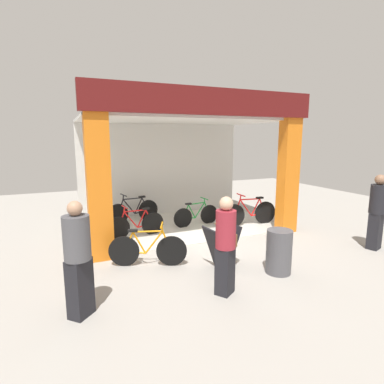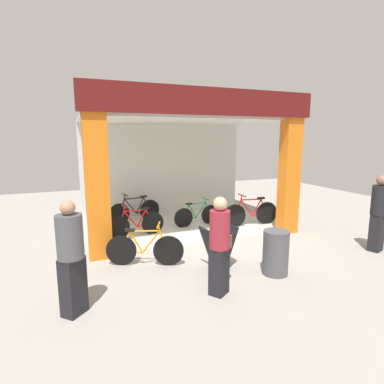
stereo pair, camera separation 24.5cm
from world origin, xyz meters
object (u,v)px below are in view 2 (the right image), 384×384
pedestrian_0 (220,245)px  pedestrian_2 (71,256)px  bicycle_inside_3 (251,213)px  bicycle_parked_0 (145,249)px  pedestrian_1 (379,212)px  bicycle_inside_1 (135,211)px  bicycle_inside_2 (136,224)px  sandwich_board_sign (218,247)px  trash_bin (276,252)px  bicycle_inside_0 (197,215)px

pedestrian_0 → pedestrian_2: (-2.26, 0.26, 0.05)m
bicycle_inside_3 → bicycle_parked_0: bicycle_inside_3 is taller
pedestrian_1 → bicycle_inside_1: bearing=135.9°
bicycle_inside_2 → bicycle_parked_0: 1.91m
bicycle_inside_1 → bicycle_inside_3: 3.52m
pedestrian_1 → sandwich_board_sign: bearing=172.6°
bicycle_parked_0 → pedestrian_0: pedestrian_0 is taller
bicycle_inside_1 → pedestrian_1: size_ratio=0.93×
bicycle_inside_1 → trash_bin: bicycle_inside_1 is taller
pedestrian_0 → pedestrian_2: size_ratio=0.96×
bicycle_inside_1 → sandwich_board_sign: bicycle_inside_1 is taller
pedestrian_1 → bicycle_inside_3: bearing=118.9°
bicycle_inside_0 → pedestrian_1: bearing=-48.4°
bicycle_parked_0 → pedestrian_1: 5.30m
pedestrian_0 → bicycle_inside_0: bearing=72.4°
bicycle_inside_2 → pedestrian_1: pedestrian_1 is taller
bicycle_inside_0 → pedestrian_0: (-1.22, -3.86, 0.53)m
bicycle_inside_1 → bicycle_inside_2: 1.46m
bicycle_inside_0 → pedestrian_2: (-3.48, -3.60, 0.58)m
bicycle_parked_0 → pedestrian_0: bearing=-61.3°
bicycle_inside_0 → sandwich_board_sign: sandwich_board_sign is taller
bicycle_inside_0 → bicycle_parked_0: (-2.10, -2.25, 0.02)m
bicycle_inside_2 → bicycle_inside_3: 3.37m
bicycle_inside_1 → pedestrian_0: bearing=-85.4°
bicycle_parked_0 → bicycle_inside_3: bearing=24.7°
bicycle_inside_3 → pedestrian_0: pedestrian_0 is taller
bicycle_inside_2 → sandwich_board_sign: (1.11, -2.57, 0.09)m
bicycle_inside_0 → sandwich_board_sign: (-0.77, -2.92, 0.11)m
bicycle_inside_3 → pedestrian_2: bearing=-148.8°
bicycle_inside_2 → pedestrian_0: pedestrian_0 is taller
bicycle_inside_2 → pedestrian_2: size_ratio=0.90×
bicycle_parked_0 → trash_bin: bearing=-30.8°
bicycle_inside_3 → sandwich_board_sign: size_ratio=1.98×
bicycle_inside_0 → pedestrian_1: (3.04, -3.42, 0.59)m
bicycle_inside_3 → trash_bin: 3.27m
bicycle_inside_3 → pedestrian_0: 4.26m
pedestrian_0 → pedestrian_2: pedestrian_2 is taller
bicycle_inside_1 → bicycle_inside_2: bicycle_inside_1 is taller
bicycle_inside_2 → trash_bin: 3.80m
pedestrian_0 → trash_bin: pedestrian_0 is taller
trash_bin → bicycle_inside_1: bearing=110.4°
sandwich_board_sign → pedestrian_0: (-0.45, -0.94, 0.42)m
pedestrian_1 → bicycle_inside_0: bearing=131.6°
bicycle_inside_2 → pedestrian_1: bearing=-31.9°
bicycle_inside_0 → pedestrian_1: 4.61m
bicycle_inside_2 → bicycle_parked_0: bearing=-96.6°
bicycle_inside_2 → sandwich_board_sign: 2.80m
pedestrian_0 → bicycle_parked_0: bearing=118.7°
bicycle_inside_1 → bicycle_inside_3: (3.09, -1.68, 0.02)m
pedestrian_0 → bicycle_inside_2: bearing=100.7°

